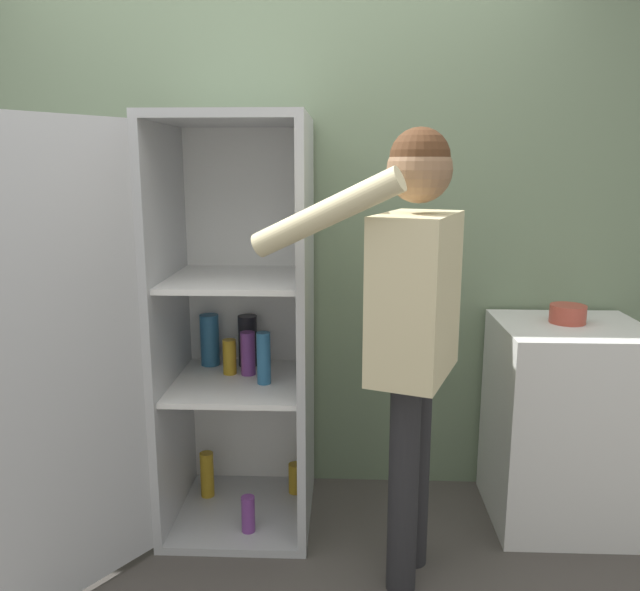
# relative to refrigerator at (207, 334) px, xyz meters

# --- Properties ---
(wall_back) EXTENTS (7.00, 0.06, 2.55)m
(wall_back) POSITION_rel_refrigerator_xyz_m (0.27, 0.45, 0.39)
(wall_back) COLOR gray
(wall_back) RESTS_ON ground_plane
(refrigerator) EXTENTS (1.03, 1.18, 1.79)m
(refrigerator) POSITION_rel_refrigerator_xyz_m (0.00, 0.00, 0.00)
(refrigerator) COLOR #B7BABC
(refrigerator) RESTS_ON ground_plane
(person) EXTENTS (0.78, 0.55, 1.72)m
(person) POSITION_rel_refrigerator_xyz_m (0.83, -0.33, 0.21)
(person) COLOR #262628
(person) RESTS_ON ground_plane
(counter) EXTENTS (0.62, 0.57, 0.91)m
(counter) POSITION_rel_refrigerator_xyz_m (1.57, 0.11, -0.43)
(counter) COLOR white
(counter) RESTS_ON ground_plane
(bowl) EXTENTS (0.15, 0.15, 0.08)m
(bowl) POSITION_rel_refrigerator_xyz_m (1.56, 0.15, 0.07)
(bowl) COLOR #B24738
(bowl) RESTS_ON counter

